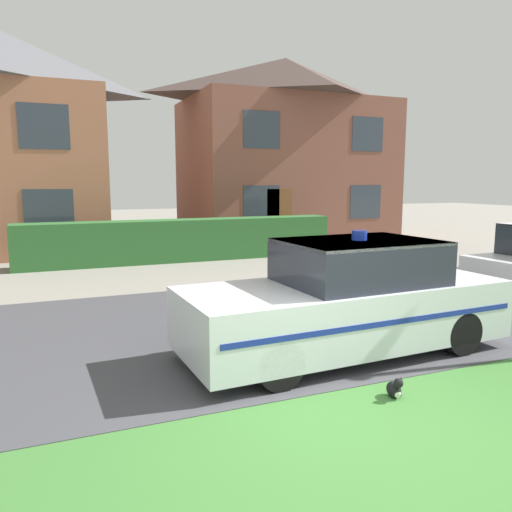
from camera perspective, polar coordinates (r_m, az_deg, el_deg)
The scene contains 7 objects.
ground_plane at distance 5.19m, azimuth 10.88°, elevation -18.70°, with size 80.00×80.00×0.00m, color gray.
road_strip at distance 8.32m, azimuth -3.46°, elevation -7.94°, with size 28.00×5.87×0.01m, color #424247.
lawn_verge at distance 4.84m, azimuth 14.25°, elevation -20.89°, with size 28.00×2.54×0.01m, color #3D7533.
garden_hedge at distance 15.14m, azimuth -8.29°, elevation 1.81°, with size 9.42×0.89×1.24m, color #2D662D.
police_car at distance 7.00m, azimuth 10.44°, elevation -5.05°, with size 4.59×1.88×1.69m.
cat at distance 5.87m, azimuth 15.59°, elevation -14.39°, with size 0.19×0.29×0.27m.
house_right at distance 21.39m, azimuth 3.36°, elevation 12.20°, with size 8.48×5.64×7.36m.
Camera 1 is at (-2.59, -3.83, 2.36)m, focal length 35.00 mm.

